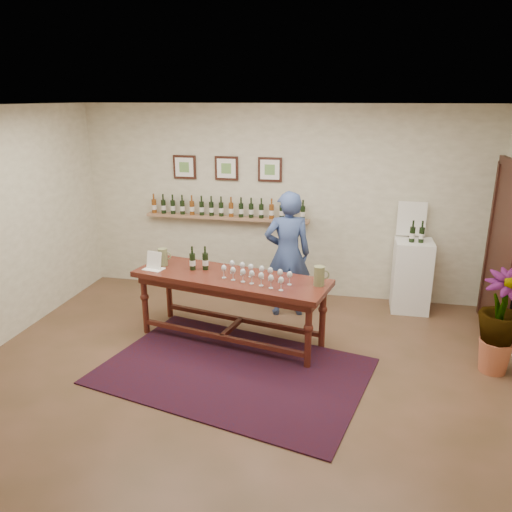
% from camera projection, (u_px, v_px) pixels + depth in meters
% --- Properties ---
extents(ground, '(6.00, 6.00, 0.00)m').
position_uv_depth(ground, '(241.00, 374.00, 5.44)').
color(ground, '#4C3821').
rests_on(ground, ground).
extents(room_shell, '(6.00, 6.00, 6.00)m').
position_uv_depth(room_shell, '(434.00, 240.00, 6.41)').
color(room_shell, silver).
rests_on(room_shell, ground).
extents(rug, '(3.16, 2.46, 0.01)m').
position_uv_depth(rug, '(233.00, 371.00, 5.48)').
color(rug, '#420C0B').
rests_on(rug, ground).
extents(tasting_table, '(2.48, 1.23, 0.84)m').
position_uv_depth(tasting_table, '(231.00, 285.00, 6.00)').
color(tasting_table, '#441411').
rests_on(tasting_table, ground).
extents(table_glasses, '(1.23, 0.66, 0.17)m').
position_uv_depth(table_glasses, '(256.00, 274.00, 5.75)').
color(table_glasses, silver).
rests_on(table_glasses, tasting_table).
extents(table_bottles, '(0.35, 0.26, 0.33)m').
position_uv_depth(table_bottles, '(199.00, 257.00, 6.12)').
color(table_bottles, black).
rests_on(table_bottles, tasting_table).
extents(pitcher_left, '(0.17, 0.17, 0.22)m').
position_uv_depth(pitcher_left, '(163.00, 257.00, 6.29)').
color(pitcher_left, olive).
rests_on(pitcher_left, tasting_table).
extents(pitcher_right, '(0.18, 0.18, 0.22)m').
position_uv_depth(pitcher_right, '(319.00, 276.00, 5.62)').
color(pitcher_right, olive).
rests_on(pitcher_right, tasting_table).
extents(menu_card, '(0.27, 0.22, 0.22)m').
position_uv_depth(menu_card, '(154.00, 260.00, 6.17)').
color(menu_card, white).
rests_on(menu_card, tasting_table).
extents(display_pedestal, '(0.51, 0.51, 1.01)m').
position_uv_depth(display_pedestal, '(411.00, 276.00, 6.95)').
color(display_pedestal, white).
rests_on(display_pedestal, ground).
extents(pedestal_bottles, '(0.28, 0.08, 0.28)m').
position_uv_depth(pedestal_bottles, '(417.00, 232.00, 6.69)').
color(pedestal_bottles, black).
rests_on(pedestal_bottles, display_pedestal).
extents(info_sign, '(0.39, 0.02, 0.53)m').
position_uv_depth(info_sign, '(412.00, 219.00, 6.89)').
color(info_sign, white).
rests_on(info_sign, display_pedestal).
extents(potted_plant, '(0.54, 0.54, 1.00)m').
position_uv_depth(potted_plant, '(499.00, 322.00, 5.32)').
color(potted_plant, '#B35B3B').
rests_on(potted_plant, ground).
extents(person, '(0.72, 0.57, 1.72)m').
position_uv_depth(person, '(288.00, 254.00, 6.71)').
color(person, '#364A80').
rests_on(person, ground).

